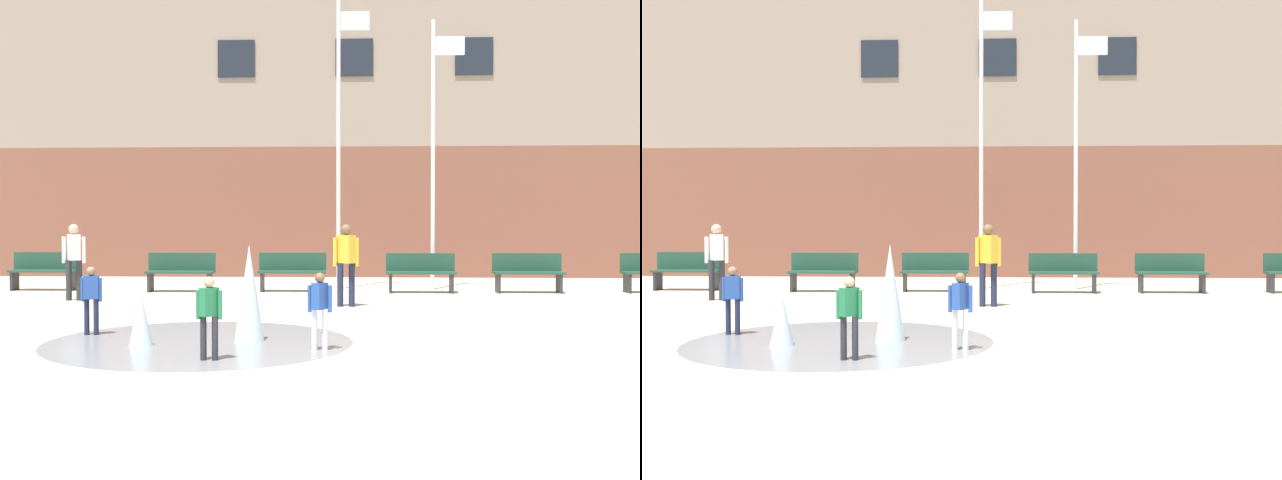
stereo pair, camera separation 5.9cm
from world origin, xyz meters
The scene contains 15 objects.
ground_plane centered at (0.00, 0.00, 0.00)m, with size 100.00×100.00×0.00m, color #BCB299.
library_building centered at (0.00, 18.56, 4.31)m, with size 36.00×6.05×8.63m.
splash_fountain centered at (-1.87, 3.37, 0.40)m, with size 4.16×4.16×1.32m.
park_bench_far_left centered at (-7.44, 10.99, 0.48)m, with size 1.60×0.44×0.91m.
park_bench_left_of_flagpoles centered at (-4.07, 10.75, 0.48)m, with size 1.60×0.44×0.91m.
park_bench_under_left_flagpole centered at (-1.46, 10.94, 0.48)m, with size 1.60×0.44×0.91m.
park_bench_center centered at (1.54, 10.75, 0.48)m, with size 1.60×0.44×0.91m.
park_bench_under_right_flagpole centered at (4.02, 10.85, 0.48)m, with size 1.60×0.44×0.91m.
adult_in_red centered at (-5.83, 8.67, 0.93)m, with size 0.50×0.39×1.59m.
child_in_fountain centered at (-1.70, 2.04, 0.58)m, with size 0.31×0.24×0.99m.
adult_watching centered at (-0.16, 7.78, 0.93)m, with size 0.50×0.38×1.59m.
child_running centered at (-3.78, 3.94, 0.58)m, with size 0.31×0.17×0.99m.
child_with_pink_shirt centered at (-0.44, 2.79, 0.58)m, with size 0.31×0.24×0.99m.
flagpole_left centered at (-0.35, 11.67, 3.82)m, with size 0.80×0.10×7.15m.
flagpole_right centered at (1.95, 11.67, 3.49)m, with size 0.80×0.10×6.53m.
Camera 2 is at (0.05, -6.61, 1.61)m, focal length 42.00 mm.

